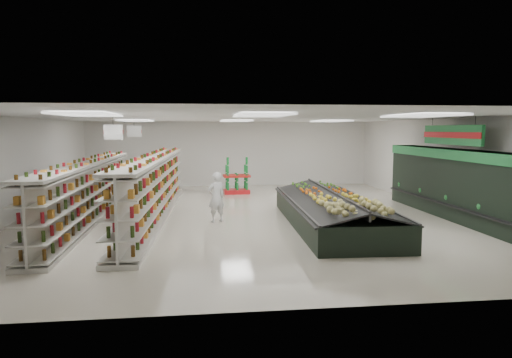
{
  "coord_description": "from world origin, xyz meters",
  "views": [
    {
      "loc": [
        -1.47,
        -14.79,
        2.84
      ],
      "look_at": [
        0.36,
        0.12,
        1.18
      ],
      "focal_mm": 32.0,
      "sensor_mm": 36.0,
      "label": 1
    }
  ],
  "objects": [
    {
      "name": "produce_wall_case",
      "position": [
        6.53,
        -1.5,
        1.24
      ],
      "size": [
        0.93,
        8.0,
        2.2
      ],
      "color": "black",
      "rests_on": "floor"
    },
    {
      "name": "gondola_center",
      "position": [
        -2.93,
        -0.02,
        0.89
      ],
      "size": [
        1.27,
        11.26,
        1.95
      ],
      "rotation": [
        0.0,
        0.0,
        -0.04
      ],
      "color": "beige",
      "rests_on": "floor"
    },
    {
      "name": "floor",
      "position": [
        0.0,
        0.0,
        0.0
      ],
      "size": [
        16.0,
        16.0,
        0.0
      ],
      "primitive_type": "plane",
      "color": "beige",
      "rests_on": "ground"
    },
    {
      "name": "aisle_sign_far",
      "position": [
        -3.8,
        2.0,
        2.75
      ],
      "size": [
        0.52,
        0.06,
        0.75
      ],
      "color": "white",
      "rests_on": "ceiling"
    },
    {
      "name": "ceiling",
      "position": [
        0.0,
        0.0,
        3.2
      ],
      "size": [
        14.0,
        16.0,
        0.02
      ],
      "primitive_type": "cube",
      "color": "white",
      "rests_on": "wall_back"
    },
    {
      "name": "wall_right",
      "position": [
        7.0,
        0.0,
        1.6
      ],
      "size": [
        0.02,
        16.0,
        3.2
      ],
      "primitive_type": "cube",
      "color": "silver",
      "rests_on": "floor"
    },
    {
      "name": "wall_left",
      "position": [
        -7.0,
        0.0,
        1.6
      ],
      "size": [
        0.02,
        16.0,
        3.2
      ],
      "primitive_type": "cube",
      "color": "silver",
      "rests_on": "floor"
    },
    {
      "name": "wall_front",
      "position": [
        0.0,
        -8.0,
        1.6
      ],
      "size": [
        14.0,
        0.02,
        3.2
      ],
      "primitive_type": "cube",
      "color": "silver",
      "rests_on": "floor"
    },
    {
      "name": "soda_endcap",
      "position": [
        0.11,
        5.1,
        0.71
      ],
      "size": [
        1.18,
        0.82,
        1.47
      ],
      "rotation": [
        0.0,
        0.0,
        0.04
      ],
      "color": "red",
      "rests_on": "floor"
    },
    {
      "name": "produce_island",
      "position": [
        2.36,
        -1.9,
        0.47
      ],
      "size": [
        2.73,
        6.95,
        1.03
      ],
      "rotation": [
        0.0,
        0.0,
        -0.04
      ],
      "color": "black",
      "rests_on": "floor"
    },
    {
      "name": "shopper_background",
      "position": [
        -3.56,
        2.61,
        0.91
      ],
      "size": [
        0.71,
        0.98,
        1.82
      ],
      "primitive_type": "imported",
      "rotation": [
        0.0,
        0.0,
        1.37
      ],
      "color": "tan",
      "rests_on": "floor"
    },
    {
      "name": "hortifruti_banner",
      "position": [
        6.25,
        -1.5,
        2.65
      ],
      "size": [
        0.12,
        3.2,
        0.95
      ],
      "color": "#207A3A",
      "rests_on": "ceiling"
    },
    {
      "name": "shopper_main",
      "position": [
        -1.0,
        -1.01,
        0.77
      ],
      "size": [
        0.66,
        0.58,
        1.53
      ],
      "primitive_type": "imported",
      "rotation": [
        0.0,
        0.0,
        3.62
      ],
      "color": "silver",
      "rests_on": "floor"
    },
    {
      "name": "gondola_left",
      "position": [
        -4.91,
        -0.36,
        0.84
      ],
      "size": [
        0.85,
        10.55,
        1.83
      ],
      "rotation": [
        0.0,
        0.0,
        0.01
      ],
      "color": "beige",
      "rests_on": "floor"
    },
    {
      "name": "aisle_sign_near",
      "position": [
        -3.8,
        -2.0,
        2.75
      ],
      "size": [
        0.52,
        0.06,
        0.75
      ],
      "color": "white",
      "rests_on": "ceiling"
    },
    {
      "name": "wall_back",
      "position": [
        0.0,
        8.0,
        1.6
      ],
      "size": [
        14.0,
        0.02,
        3.2
      ],
      "primitive_type": "cube",
      "color": "silver",
      "rests_on": "floor"
    }
  ]
}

